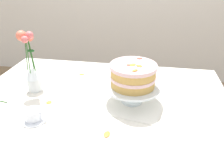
{
  "coord_description": "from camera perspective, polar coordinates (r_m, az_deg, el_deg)",
  "views": [
    {
      "loc": [
        0.25,
        -1.01,
        1.38
      ],
      "look_at": [
        0.07,
        0.0,
        0.86
      ],
      "focal_mm": 36.03,
      "sensor_mm": 36.0,
      "label": 1
    }
  ],
  "objects": [
    {
      "name": "dining_table",
      "position": [
        1.25,
        -3.39,
        -8.75
      ],
      "size": [
        1.4,
        1.0,
        0.74
      ],
      "color": "white",
      "rests_on": "ground"
    },
    {
      "name": "linen_napkin",
      "position": [
        1.2,
        5.04,
        -5.44
      ],
      "size": [
        0.37,
        0.37,
        0.0
      ],
      "primitive_type": "cube",
      "rotation": [
        0.0,
        0.0,
        -0.19
      ],
      "color": "white",
      "rests_on": "dining_table"
    },
    {
      "name": "loose_petal_1",
      "position": [
        1.5,
        -7.69,
        1.41
      ],
      "size": [
        0.04,
        0.03,
        0.0
      ],
      "primitive_type": "ellipsoid",
      "rotation": [
        0.0,
        0.0,
        6.17
      ],
      "color": "orange",
      "rests_on": "dining_table"
    },
    {
      "name": "teacup",
      "position": [
        1.11,
        -19.32,
        -8.57
      ],
      "size": [
        0.13,
        0.12,
        0.06
      ],
      "color": "white",
      "rests_on": "dining_table"
    },
    {
      "name": "layer_cake",
      "position": [
        1.12,
        5.36,
        1.33
      ],
      "size": [
        0.23,
        0.23,
        0.12
      ],
      "color": "tan",
      "rests_on": "cake_stand"
    },
    {
      "name": "flower_vase",
      "position": [
        1.32,
        -19.77,
        3.07
      ],
      "size": [
        0.1,
        0.1,
        0.35
      ],
      "color": "silver",
      "rests_on": "dining_table"
    },
    {
      "name": "cake_stand",
      "position": [
        1.16,
        5.2,
        -2.02
      ],
      "size": [
        0.29,
        0.29,
        0.1
      ],
      "color": "silver",
      "rests_on": "linen_napkin"
    },
    {
      "name": "loose_petal_2",
      "position": [
        1.23,
        -15.71,
        -5.48
      ],
      "size": [
        0.03,
        0.03,
        0.01
      ],
      "primitive_type": "ellipsoid",
      "rotation": [
        0.0,
        0.0,
        4.71
      ],
      "color": "orange",
      "rests_on": "dining_table"
    },
    {
      "name": "loose_petal_0",
      "position": [
        0.98,
        -1.32,
        -13.58
      ],
      "size": [
        0.03,
        0.04,
        0.01
      ],
      "primitive_type": "ellipsoid",
      "rotation": [
        0.0,
        0.0,
        4.61
      ],
      "color": "orange",
      "rests_on": "dining_table"
    }
  ]
}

